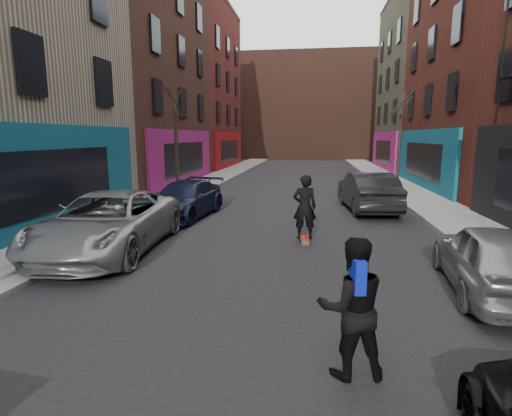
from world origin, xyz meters
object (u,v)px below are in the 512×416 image
(parked_left_far, at_px, (108,222))
(parked_right_end, at_px, (368,191))
(parked_right_far, at_px, (494,259))
(tree_left_far, at_px, (176,131))
(skateboarder, at_px, (305,207))
(skateboard, at_px, (304,240))
(parked_left_end, at_px, (185,199))
(pedestrian, at_px, (352,307))
(tree_right_far, at_px, (400,129))

(parked_left_far, relative_size, parked_right_end, 1.17)
(parked_right_far, xyz_separation_m, parked_right_end, (-1.30, 9.00, 0.10))
(tree_left_far, distance_m, skateboarder, 11.21)
(parked_right_end, xyz_separation_m, skateboard, (-2.53, -5.53, -0.77))
(parked_left_end, bearing_deg, tree_left_far, 117.38)
(pedestrian, bearing_deg, skateboard, -94.43)
(parked_left_end, relative_size, skateboard, 5.98)
(parked_left_end, bearing_deg, tree_right_far, 53.94)
(skateboarder, bearing_deg, parked_left_end, -41.90)
(parked_right_far, relative_size, skateboard, 5.27)
(parked_right_far, xyz_separation_m, skateboarder, (-3.83, 3.47, 0.34))
(parked_left_end, distance_m, pedestrian, 11.25)
(parked_right_far, relative_size, pedestrian, 2.25)
(parked_right_end, bearing_deg, parked_left_end, 12.48)
(skateboard, relative_size, pedestrian, 0.43)
(tree_right_far, bearing_deg, parked_left_end, -131.79)
(tree_right_far, distance_m, skateboarder, 15.76)
(parked_left_far, bearing_deg, parked_right_far, -14.50)
(skateboarder, bearing_deg, parked_left_far, 9.81)
(tree_right_far, xyz_separation_m, parked_right_far, (-1.70, -18.02, -2.81))
(tree_left_far, bearing_deg, tree_right_far, 25.82)
(tree_left_far, bearing_deg, parked_right_far, -48.34)
(tree_left_far, height_order, parked_right_end, tree_left_far)
(tree_left_far, distance_m, parked_right_end, 10.20)
(parked_left_far, height_order, parked_right_end, parked_right_end)
(parked_right_end, relative_size, pedestrian, 2.64)
(parked_left_end, xyz_separation_m, skateboard, (4.71, -3.10, -0.64))
(parked_right_end, bearing_deg, tree_left_far, -23.90)
(parked_right_end, bearing_deg, parked_left_far, 36.94)
(parked_right_end, distance_m, pedestrian, 12.39)
(tree_left_far, relative_size, parked_right_end, 1.31)
(parked_left_end, relative_size, skateboarder, 2.50)
(parked_left_far, bearing_deg, skateboarder, 14.60)
(tree_left_far, bearing_deg, parked_left_far, -81.17)
(tree_right_far, height_order, pedestrian, tree_right_far)
(tree_right_far, height_order, skateboard, tree_right_far)
(parked_right_far, distance_m, skateboarder, 5.18)
(parked_left_far, bearing_deg, parked_left_end, 79.61)
(parked_left_end, distance_m, parked_right_far, 10.77)
(tree_left_far, height_order, tree_right_far, tree_right_far)
(tree_right_far, relative_size, skateboarder, 3.55)
(parked_left_end, height_order, skateboard, parked_left_end)
(tree_right_far, xyz_separation_m, skateboarder, (-5.53, -14.55, -2.47))
(tree_left_far, bearing_deg, skateboarder, -51.22)
(tree_left_far, bearing_deg, skateboard, -51.22)
(tree_left_far, height_order, skateboard, tree_left_far)
(tree_right_far, relative_size, pedestrian, 3.62)
(tree_left_far, relative_size, skateboard, 8.12)
(parked_right_end, xyz_separation_m, skateboarder, (-2.53, -5.53, 0.24))
(parked_left_far, relative_size, pedestrian, 3.08)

